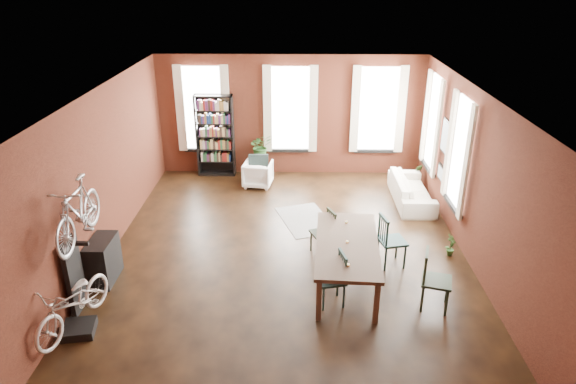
{
  "coord_description": "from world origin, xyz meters",
  "views": [
    {
      "loc": [
        0.19,
        -8.77,
        5.22
      ],
      "look_at": [
        0.01,
        0.6,
        1.1
      ],
      "focal_mm": 32.0,
      "sensor_mm": 36.0,
      "label": 1
    }
  ],
  "objects_px": {
    "dining_chair_b": "(323,233)",
    "console_table": "(103,260)",
    "bookshelf": "(215,136)",
    "plant_stand": "(260,167)",
    "white_armchair": "(258,173)",
    "bicycle_floor": "(69,281)",
    "dining_table": "(346,263)",
    "dining_chair_d": "(392,241)",
    "dining_chair_a": "(331,279)",
    "dining_chair_c": "(437,281)",
    "cream_sofa": "(412,186)",
    "bike_trainer": "(79,329)"
  },
  "relations": [
    {
      "from": "white_armchair",
      "to": "console_table",
      "type": "distance_m",
      "value": 5.05
    },
    {
      "from": "dining_chair_d",
      "to": "bicycle_floor",
      "type": "distance_m",
      "value": 5.6
    },
    {
      "from": "plant_stand",
      "to": "bicycle_floor",
      "type": "xyz_separation_m",
      "value": [
        -2.35,
        -6.58,
        0.71
      ]
    },
    {
      "from": "dining_chair_d",
      "to": "bicycle_floor",
      "type": "height_order",
      "value": "bicycle_floor"
    },
    {
      "from": "white_armchair",
      "to": "bicycle_floor",
      "type": "height_order",
      "value": "bicycle_floor"
    },
    {
      "from": "bike_trainer",
      "to": "bookshelf",
      "type": "bearing_deg",
      "value": 80.06
    },
    {
      "from": "cream_sofa",
      "to": "console_table",
      "type": "relative_size",
      "value": 2.6
    },
    {
      "from": "dining_chair_d",
      "to": "bookshelf",
      "type": "relative_size",
      "value": 0.47
    },
    {
      "from": "dining_chair_a",
      "to": "cream_sofa",
      "type": "xyz_separation_m",
      "value": [
        2.18,
        4.15,
        -0.06
      ]
    },
    {
      "from": "dining_chair_a",
      "to": "bookshelf",
      "type": "relative_size",
      "value": 0.43
    },
    {
      "from": "bicycle_floor",
      "to": "dining_table",
      "type": "bearing_deg",
      "value": 34.6
    },
    {
      "from": "console_table",
      "to": "dining_chair_b",
      "type": "bearing_deg",
      "value": 14.06
    },
    {
      "from": "dining_chair_b",
      "to": "console_table",
      "type": "bearing_deg",
      "value": -98.15
    },
    {
      "from": "bike_trainer",
      "to": "bicycle_floor",
      "type": "xyz_separation_m",
      "value": [
        0.01,
        -0.02,
        0.9
      ]
    },
    {
      "from": "plant_stand",
      "to": "bike_trainer",
      "type": "bearing_deg",
      "value": -109.76
    },
    {
      "from": "dining_chair_b",
      "to": "white_armchair",
      "type": "bearing_deg",
      "value": -178.21
    },
    {
      "from": "bike_trainer",
      "to": "plant_stand",
      "type": "relative_size",
      "value": 0.89
    },
    {
      "from": "bookshelf",
      "to": "white_armchair",
      "type": "height_order",
      "value": "bookshelf"
    },
    {
      "from": "dining_chair_b",
      "to": "bicycle_floor",
      "type": "bearing_deg",
      "value": -79.14
    },
    {
      "from": "dining_chair_b",
      "to": "dining_chair_d",
      "type": "relative_size",
      "value": 0.88
    },
    {
      "from": "dining_chair_a",
      "to": "bicycle_floor",
      "type": "distance_m",
      "value": 4.06
    },
    {
      "from": "dining_table",
      "to": "white_armchair",
      "type": "height_order",
      "value": "dining_table"
    },
    {
      "from": "dining_table",
      "to": "dining_chair_a",
      "type": "distance_m",
      "value": 0.7
    },
    {
      "from": "dining_table",
      "to": "dining_chair_a",
      "type": "relative_size",
      "value": 2.53
    },
    {
      "from": "dining_chair_a",
      "to": "dining_table",
      "type": "bearing_deg",
      "value": 140.69
    },
    {
      "from": "dining_chair_c",
      "to": "plant_stand",
      "type": "bearing_deg",
      "value": 45.4
    },
    {
      "from": "dining_chair_a",
      "to": "dining_chair_c",
      "type": "distance_m",
      "value": 1.72
    },
    {
      "from": "dining_chair_d",
      "to": "bike_trainer",
      "type": "distance_m",
      "value": 5.6
    },
    {
      "from": "console_table",
      "to": "cream_sofa",
      "type": "bearing_deg",
      "value": 29.33
    },
    {
      "from": "dining_chair_a",
      "to": "dining_chair_c",
      "type": "height_order",
      "value": "dining_chair_c"
    },
    {
      "from": "dining_chair_a",
      "to": "white_armchair",
      "type": "relative_size",
      "value": 1.3
    },
    {
      "from": "bookshelf",
      "to": "plant_stand",
      "type": "xyz_separation_m",
      "value": [
        1.18,
        -0.14,
        -0.84
      ]
    },
    {
      "from": "dining_chair_c",
      "to": "bicycle_floor",
      "type": "height_order",
      "value": "bicycle_floor"
    },
    {
      "from": "cream_sofa",
      "to": "plant_stand",
      "type": "xyz_separation_m",
      "value": [
        -3.77,
        1.56,
        -0.14
      ]
    },
    {
      "from": "white_armchair",
      "to": "console_table",
      "type": "relative_size",
      "value": 0.9
    },
    {
      "from": "dining_chair_b",
      "to": "dining_chair_d",
      "type": "xyz_separation_m",
      "value": [
        1.29,
        -0.39,
        0.06
      ]
    },
    {
      "from": "bicycle_floor",
      "to": "dining_chair_a",
      "type": "bearing_deg",
      "value": 27.66
    },
    {
      "from": "dining_table",
      "to": "bicycle_floor",
      "type": "xyz_separation_m",
      "value": [
        -4.24,
        -1.5,
        0.57
      ]
    },
    {
      "from": "cream_sofa",
      "to": "plant_stand",
      "type": "bearing_deg",
      "value": 67.51
    },
    {
      "from": "dining_chair_d",
      "to": "white_armchair",
      "type": "relative_size",
      "value": 1.42
    },
    {
      "from": "dining_chair_c",
      "to": "dining_table",
      "type": "bearing_deg",
      "value": 79.35
    },
    {
      "from": "bicycle_floor",
      "to": "white_armchair",
      "type": "bearing_deg",
      "value": 83.58
    },
    {
      "from": "bookshelf",
      "to": "bike_trainer",
      "type": "height_order",
      "value": "bookshelf"
    },
    {
      "from": "dining_table",
      "to": "dining_chair_d",
      "type": "distance_m",
      "value": 1.12
    },
    {
      "from": "white_armchair",
      "to": "cream_sofa",
      "type": "relative_size",
      "value": 0.35
    },
    {
      "from": "dining_table",
      "to": "bicycle_floor",
      "type": "bearing_deg",
      "value": -157.01
    },
    {
      "from": "dining_chair_b",
      "to": "cream_sofa",
      "type": "bearing_deg",
      "value": 115.82
    },
    {
      "from": "dining_chair_a",
      "to": "dining_chair_b",
      "type": "xyz_separation_m",
      "value": [
        -0.07,
        1.65,
        -0.02
      ]
    },
    {
      "from": "cream_sofa",
      "to": "bicycle_floor",
      "type": "height_order",
      "value": "bicycle_floor"
    },
    {
      "from": "bookshelf",
      "to": "plant_stand",
      "type": "relative_size",
      "value": 4.16
    }
  ]
}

